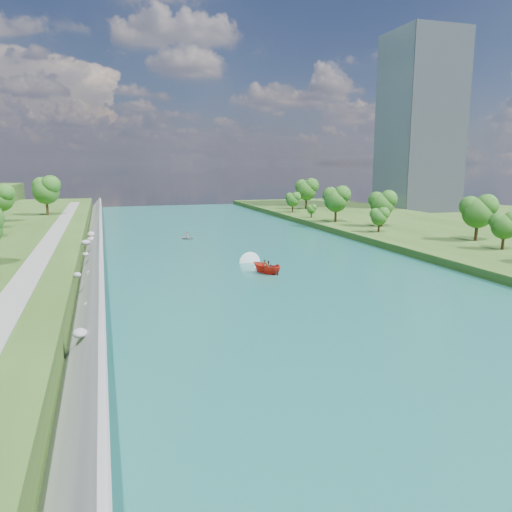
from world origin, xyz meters
name	(u,v)px	position (x,y,z in m)	size (l,w,h in m)	color
ground	(300,292)	(0.00, 0.00, 0.00)	(260.00, 260.00, 0.00)	#2D5119
river_water	(255,262)	(0.00, 20.00, 0.05)	(55.00, 240.00, 0.10)	#175754
berm_east	(496,244)	(49.50, 20.00, 0.75)	(44.00, 240.00, 1.50)	#2D5119
riprap_bank	(91,262)	(-25.85, 19.41, 1.80)	(3.81, 236.00, 4.06)	slate
riverside_path	(43,252)	(-32.50, 20.00, 3.55)	(3.00, 200.00, 0.10)	gray
office_tower	(419,123)	(82.50, 95.00, 30.00)	(22.00, 22.00, 60.00)	gray
trees_east	(447,213)	(40.77, 24.08, 6.82)	(18.48, 140.03, 11.91)	#255516
motorboat	(264,267)	(-0.87, 12.05, 0.91)	(4.29, 19.23, 2.21)	red
raft	(187,237)	(-6.53, 48.90, 0.49)	(3.95, 4.03, 1.64)	#94979C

